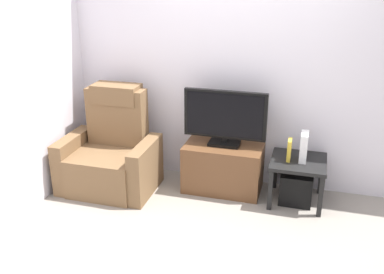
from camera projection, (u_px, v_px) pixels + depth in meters
The scene contains 10 objects.
ground_plane at pixel (217, 232), 3.99m from camera, with size 6.40×6.40×0.00m, color gray.
wall_back at pixel (244, 65), 4.52m from camera, with size 6.40×0.06×2.60m, color silver.
wall_side at pixel (18, 78), 3.99m from camera, with size 0.06×4.48×2.60m, color silver.
tv_stand at pixel (223, 167), 4.67m from camera, with size 0.81×0.47×0.51m.
television at pixel (225, 117), 4.48m from camera, with size 0.85×0.20×0.58m.
recliner_armchair at pixel (111, 154), 4.71m from camera, with size 0.98×0.78×1.08m.
side_table at pixel (298, 167), 4.38m from camera, with size 0.54×0.54×0.46m.
subwoofer_box at pixel (296, 187), 4.46m from camera, with size 0.32×0.32×0.32m, color black.
book_upright at pixel (289, 150), 4.32m from camera, with size 0.04×0.13×0.21m, color gold.
game_console at pixel (304, 147), 4.30m from camera, with size 0.07×0.20×0.29m, color white.
Camera 1 is at (0.72, -3.32, 2.28)m, focal length 41.19 mm.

